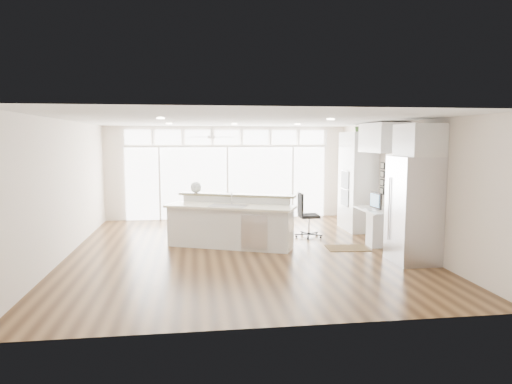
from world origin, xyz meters
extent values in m
cube|color=#3C2512|center=(0.00, 0.00, -0.01)|extent=(7.00, 8.00, 0.02)
cube|color=silver|center=(0.00, 0.00, 2.70)|extent=(7.00, 8.00, 0.02)
cube|color=beige|center=(0.00, 4.00, 1.35)|extent=(7.00, 0.04, 2.70)
cube|color=beige|center=(0.00, -4.00, 1.35)|extent=(7.00, 0.04, 2.70)
cube|color=beige|center=(-3.50, 0.00, 1.35)|extent=(0.04, 8.00, 2.70)
cube|color=beige|center=(3.50, 0.00, 1.35)|extent=(0.04, 8.00, 2.70)
cube|color=white|center=(0.00, 3.94, 1.05)|extent=(5.80, 0.06, 2.08)
cube|color=white|center=(0.00, 3.94, 2.38)|extent=(5.90, 0.06, 0.40)
cube|color=white|center=(3.46, 0.30, 1.55)|extent=(0.04, 0.85, 0.85)
cube|color=silver|center=(-0.50, 2.80, 2.48)|extent=(1.16, 1.16, 0.32)
cube|color=white|center=(0.00, 0.20, 2.68)|extent=(3.40, 3.00, 0.02)
cube|color=silver|center=(3.17, 1.80, 1.25)|extent=(0.64, 1.20, 2.50)
cube|color=silver|center=(3.13, 0.30, 0.38)|extent=(0.72, 1.30, 0.76)
cube|color=silver|center=(3.17, 0.30, 2.35)|extent=(0.64, 1.30, 0.64)
cube|color=silver|center=(3.11, -1.35, 1.00)|extent=(0.76, 0.90, 2.00)
cube|color=silver|center=(3.17, -1.35, 2.30)|extent=(0.64, 0.90, 0.60)
cube|color=black|center=(3.46, 0.92, 1.40)|extent=(0.06, 0.22, 0.80)
cube|color=silver|center=(-0.21, 0.36, 0.55)|extent=(2.97, 2.04, 1.10)
cube|color=#31210F|center=(2.26, -0.14, 0.01)|extent=(0.91, 0.69, 0.01)
cube|color=black|center=(1.72, 1.07, 0.52)|extent=(0.55, 0.51, 1.05)
sphere|color=silver|center=(-0.93, 1.10, 1.23)|extent=(0.34, 0.34, 0.26)
cube|color=black|center=(3.05, 0.30, 0.96)|extent=(0.12, 0.49, 0.41)
cube|color=silver|center=(2.88, 0.30, 0.77)|extent=(0.12, 0.30, 0.01)
imported|color=#355A26|center=(3.17, 1.80, 2.63)|extent=(0.34, 0.37, 0.26)
camera|label=1|loc=(-0.97, -9.33, 2.31)|focal=32.00mm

